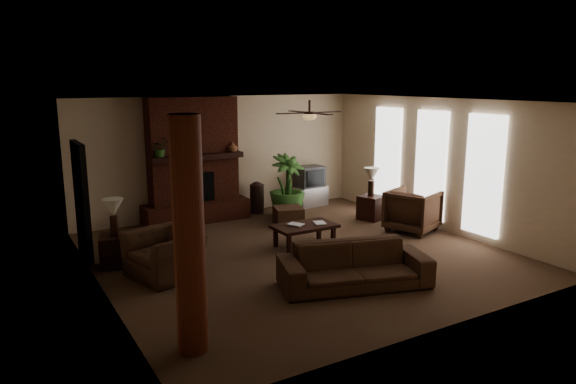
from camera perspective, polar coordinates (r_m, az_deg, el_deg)
room_shell at (r=9.51m, az=1.22°, el=1.34°), size 7.00×7.00×7.00m
fireplace at (r=12.08m, az=-10.10°, el=2.26°), size 2.40×0.70×2.80m
windows at (r=11.82m, az=15.12°, el=2.77°), size 0.08×3.65×2.35m
log_column at (r=6.15m, az=-10.63°, el=-4.84°), size 0.36×0.36×2.80m
doorway at (r=10.09m, az=-21.36°, el=-0.90°), size 0.10×1.00×2.10m
ceiling_fan at (r=9.84m, az=2.33°, el=8.32°), size 1.35×1.35×0.37m
sofa at (r=8.31m, az=7.20°, el=-7.12°), size 2.41×1.33×0.91m
armchair_left at (r=8.87m, az=-13.14°, el=-5.79°), size 1.02×1.30×1.00m
armchair_right at (r=11.49m, az=13.33°, el=-1.76°), size 1.17×1.21×0.98m
coffee_table at (r=10.20m, az=1.80°, el=-3.86°), size 1.20×0.70×0.43m
ottoman at (r=11.74m, az=0.04°, el=-2.60°), size 0.75×0.75×0.40m
tv_stand at (r=13.53m, az=2.36°, el=-0.43°), size 0.91×0.61×0.50m
tv at (r=13.42m, az=2.40°, el=1.69°), size 0.66×0.54×0.52m
floor_vase at (r=12.76m, az=-3.37°, el=-0.37°), size 0.34×0.34×0.77m
floor_plant at (r=12.37m, az=-0.09°, el=-0.82°), size 1.10×1.61×0.83m
side_table_left at (r=9.63m, az=-18.09°, el=-6.05°), size 0.62×0.62×0.55m
lamp_left at (r=9.41m, az=-18.33°, el=-1.88°), size 0.44×0.44×0.65m
side_table_right at (r=12.34m, az=8.95°, el=-1.67°), size 0.64×0.64×0.55m
lamp_right at (r=12.21m, az=8.99°, el=1.67°), size 0.44×0.44×0.65m
mantel_plant at (r=11.51m, az=-13.65°, el=4.49°), size 0.49×0.52×0.33m
mantel_vase at (r=12.07m, az=-5.98°, el=4.84°), size 0.26×0.27×0.22m
book_a at (r=10.03m, az=0.52°, el=-2.94°), size 0.20×0.12×0.29m
book_b at (r=10.22m, az=2.88°, el=-2.66°), size 0.21×0.09×0.29m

